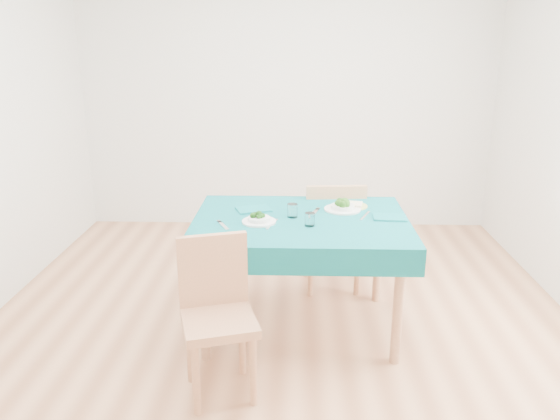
{
  "coord_description": "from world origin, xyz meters",
  "views": [
    {
      "loc": [
        0.1,
        -3.12,
        1.83
      ],
      "look_at": [
        0.0,
        0.0,
        0.85
      ],
      "focal_mm": 35.0,
      "sensor_mm": 36.0,
      "label": 1
    }
  ],
  "objects_px": {
    "table": "(300,274)",
    "side_plate": "(354,206)",
    "chair_near": "(219,315)",
    "chair_far": "(332,220)",
    "bowl_far": "(343,205)",
    "bowl_near": "(259,218)"
  },
  "relations": [
    {
      "from": "table",
      "to": "side_plate",
      "type": "xyz_separation_m",
      "value": [
        0.35,
        0.26,
        0.38
      ]
    },
    {
      "from": "chair_near",
      "to": "chair_far",
      "type": "distance_m",
      "value": 1.52
    },
    {
      "from": "table",
      "to": "chair_near",
      "type": "xyz_separation_m",
      "value": [
        -0.43,
        -0.72,
        0.09
      ]
    },
    {
      "from": "table",
      "to": "side_plate",
      "type": "height_order",
      "value": "side_plate"
    },
    {
      "from": "chair_far",
      "to": "side_plate",
      "type": "relative_size",
      "value": 5.74
    },
    {
      "from": "chair_far",
      "to": "bowl_far",
      "type": "height_order",
      "value": "chair_far"
    },
    {
      "from": "bowl_far",
      "to": "table",
      "type": "bearing_deg",
      "value": -146.06
    },
    {
      "from": "side_plate",
      "to": "chair_far",
      "type": "bearing_deg",
      "value": 106.7
    },
    {
      "from": "table",
      "to": "bowl_near",
      "type": "relative_size",
      "value": 6.39
    },
    {
      "from": "chair_far",
      "to": "side_plate",
      "type": "distance_m",
      "value": 0.46
    },
    {
      "from": "chair_near",
      "to": "bowl_far",
      "type": "xyz_separation_m",
      "value": [
        0.7,
        0.9,
        0.33
      ]
    },
    {
      "from": "table",
      "to": "chair_far",
      "type": "height_order",
      "value": "chair_far"
    },
    {
      "from": "side_plate",
      "to": "chair_near",
      "type": "bearing_deg",
      "value": -128.41
    },
    {
      "from": "chair_near",
      "to": "bowl_far",
      "type": "distance_m",
      "value": 1.19
    },
    {
      "from": "bowl_far",
      "to": "bowl_near",
      "type": "bearing_deg",
      "value": -153.11
    },
    {
      "from": "chair_near",
      "to": "chair_far",
      "type": "relative_size",
      "value": 0.87
    },
    {
      "from": "bowl_near",
      "to": "side_plate",
      "type": "distance_m",
      "value": 0.7
    },
    {
      "from": "chair_near",
      "to": "side_plate",
      "type": "height_order",
      "value": "chair_near"
    },
    {
      "from": "bowl_near",
      "to": "side_plate",
      "type": "bearing_deg",
      "value": 29.76
    },
    {
      "from": "table",
      "to": "side_plate",
      "type": "relative_size",
      "value": 7.2
    },
    {
      "from": "table",
      "to": "bowl_far",
      "type": "distance_m",
      "value": 0.53
    },
    {
      "from": "table",
      "to": "bowl_far",
      "type": "height_order",
      "value": "bowl_far"
    }
  ]
}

